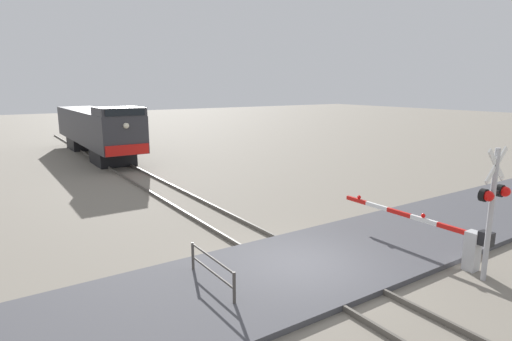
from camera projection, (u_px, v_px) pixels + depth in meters
ground_plane at (304, 269)px, 12.22m from camera, size 160.00×160.00×0.00m
rail_track_left at (284, 272)px, 11.82m from camera, size 0.08×80.00×0.15m
rail_track_right at (322, 261)px, 12.60m from camera, size 0.08×80.00×0.15m
road_surface at (304, 266)px, 12.21m from camera, size 36.00×4.64×0.16m
locomotive at (97, 129)px, 31.47m from camera, size 2.80×15.63×3.92m
crossing_signal at (493, 201)px, 11.06m from camera, size 1.18×0.33×3.70m
crossing_gate at (451, 237)px, 12.53m from camera, size 0.36×5.45×1.28m
guard_railing at (212, 268)px, 10.83m from camera, size 0.08×2.35×0.95m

